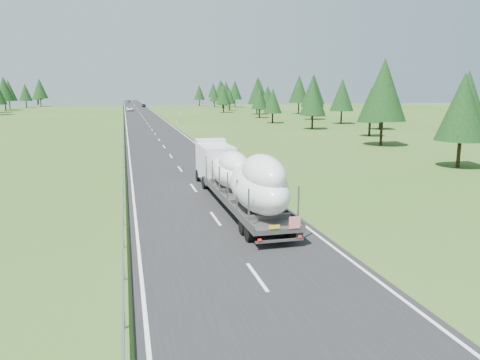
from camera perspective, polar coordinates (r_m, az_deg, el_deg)
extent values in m
plane|color=#304E1A|center=(27.83, -3.02, -4.75)|extent=(400.00, 400.00, 0.00)
cube|color=black|center=(126.64, -11.67, 7.41)|extent=(10.00, 400.00, 0.02)
cube|color=slate|center=(126.50, -14.10, 7.57)|extent=(0.08, 400.00, 0.32)
cylinder|color=slate|center=(27.30, -14.05, -4.73)|extent=(0.10, 0.10, 0.60)
cube|color=silver|center=(57.91, -2.31, 4.03)|extent=(0.12, 0.07, 1.00)
cube|color=black|center=(57.87, -2.32, 4.35)|extent=(0.13, 0.08, 0.12)
cube|color=silver|center=(107.16, -7.73, 7.18)|extent=(0.12, 0.07, 1.00)
cube|color=black|center=(107.14, -7.74, 7.35)|extent=(0.13, 0.08, 0.12)
cube|color=silver|center=(156.89, -9.75, 8.32)|extent=(0.12, 0.07, 1.00)
cube|color=black|center=(156.88, -9.75, 8.44)|extent=(0.13, 0.08, 0.12)
cube|color=silver|center=(206.75, -10.79, 8.91)|extent=(0.12, 0.07, 1.00)
cube|color=black|center=(206.74, -10.80, 9.00)|extent=(0.13, 0.08, 0.12)
cube|color=silver|center=(256.67, -11.44, 9.27)|extent=(0.12, 0.07, 1.00)
cube|color=black|center=(256.66, -11.44, 9.34)|extent=(0.13, 0.08, 0.12)
cube|color=silver|center=(306.61, -11.87, 9.51)|extent=(0.12, 0.07, 1.00)
cube|color=black|center=(306.60, -11.87, 9.57)|extent=(0.13, 0.08, 0.12)
cube|color=silver|center=(356.57, -12.18, 9.68)|extent=(0.12, 0.07, 1.00)
cube|color=black|center=(356.56, -12.18, 9.73)|extent=(0.13, 0.08, 0.12)
cylinder|color=slate|center=(107.21, -7.36, 7.45)|extent=(0.08, 0.08, 2.00)
cube|color=silver|center=(107.15, -7.38, 7.99)|extent=(0.05, 0.90, 1.20)
cylinder|color=black|center=(83.33, 25.72, 5.99)|extent=(0.36, 0.36, 3.58)
cone|color=black|center=(83.14, 26.01, 9.41)|extent=(5.58, 5.58, 7.47)
cylinder|color=black|center=(92.94, 16.69, 6.90)|extent=(0.36, 0.36, 3.17)
cone|color=black|center=(92.76, 16.84, 9.62)|extent=(4.93, 4.93, 6.60)
cylinder|color=black|center=(106.04, 12.24, 7.62)|extent=(0.36, 0.36, 3.33)
cone|color=black|center=(105.88, 12.34, 10.11)|extent=(5.18, 5.18, 6.94)
cylinder|color=black|center=(119.36, 8.77, 8.19)|extent=(0.36, 0.36, 3.72)
cone|color=black|center=(119.22, 8.85, 10.67)|extent=(5.78, 5.78, 7.75)
cylinder|color=black|center=(134.04, 8.90, 8.54)|extent=(0.36, 0.36, 3.97)
cone|color=black|center=(133.92, 8.97, 10.90)|extent=(6.17, 6.17, 8.27)
cylinder|color=black|center=(147.52, 7.15, 8.81)|extent=(0.36, 0.36, 4.01)
cone|color=black|center=(147.42, 7.20, 10.97)|extent=(6.23, 6.23, 8.35)
cylinder|color=black|center=(158.46, 3.37, 8.84)|extent=(0.36, 0.36, 2.97)
cone|color=black|center=(158.36, 3.39, 10.33)|extent=(4.62, 4.62, 6.19)
cylinder|color=black|center=(171.88, 2.47, 9.12)|extent=(0.36, 0.36, 3.55)
cone|color=black|center=(171.79, 2.48, 10.76)|extent=(5.52, 5.52, 7.39)
cylinder|color=black|center=(185.78, 2.21, 9.36)|extent=(0.36, 0.36, 4.16)
cone|color=black|center=(185.70, 2.23, 11.14)|extent=(6.47, 6.47, 8.66)
cylinder|color=black|center=(197.36, -0.62, 9.41)|extent=(0.36, 0.36, 3.78)
cone|color=black|center=(197.28, -0.62, 10.93)|extent=(5.88, 5.88, 7.87)
cylinder|color=black|center=(211.08, -1.70, 9.50)|extent=(0.36, 0.36, 3.69)
cone|color=black|center=(211.00, -1.71, 10.89)|extent=(5.75, 5.75, 7.70)
cylinder|color=black|center=(224.60, -2.37, 9.64)|extent=(0.36, 0.36, 4.08)
cone|color=black|center=(224.54, -2.38, 11.08)|extent=(6.34, 6.34, 8.49)
cylinder|color=black|center=(240.56, -2.19, 9.69)|extent=(0.36, 0.36, 3.75)
cone|color=black|center=(240.49, -2.20, 10.93)|extent=(5.83, 5.83, 7.81)
cylinder|color=black|center=(254.34, -3.28, 9.75)|extent=(0.36, 0.36, 3.65)
cone|color=black|center=(254.27, -3.29, 10.89)|extent=(5.68, 5.68, 7.60)
cylinder|color=black|center=(50.34, 25.12, 3.15)|extent=(0.36, 0.36, 3.11)
cone|color=black|center=(50.00, 25.53, 8.05)|extent=(4.84, 4.84, 6.48)
cylinder|color=black|center=(66.36, 16.85, 5.75)|extent=(0.36, 0.36, 3.95)
cone|color=black|center=(66.12, 17.12, 10.49)|extent=(6.15, 6.15, 8.24)
cylinder|color=black|center=(79.17, 15.52, 6.14)|extent=(0.36, 0.36, 2.68)
cone|color=black|center=(78.96, 15.66, 8.84)|extent=(4.17, 4.17, 5.59)
cylinder|color=black|center=(90.68, 8.81, 7.14)|extent=(0.36, 0.36, 3.14)
cone|color=black|center=(90.50, 8.89, 9.90)|extent=(4.89, 4.89, 6.55)
cylinder|color=black|center=(105.79, 3.98, 7.64)|extent=(0.36, 0.36, 2.62)
cone|color=black|center=(105.64, 4.01, 9.61)|extent=(4.08, 4.08, 5.47)
cylinder|color=black|center=(125.50, 2.37, 8.22)|extent=(0.36, 0.36, 2.74)
cone|color=black|center=(125.37, 2.39, 9.95)|extent=(4.26, 4.26, 5.71)
cylinder|color=black|center=(142.42, 2.07, 8.73)|extent=(0.36, 0.36, 3.60)
cone|color=black|center=(142.30, 2.08, 10.74)|extent=(5.60, 5.60, 7.49)
cylinder|color=black|center=(152.94, -2.01, 8.80)|extent=(0.36, 0.36, 3.11)
cone|color=black|center=(152.83, -2.02, 10.42)|extent=(4.84, 4.84, 6.48)
cylinder|color=black|center=(168.26, -1.29, 8.94)|extent=(0.36, 0.36, 2.70)
cone|color=black|center=(168.16, -1.29, 10.21)|extent=(4.20, 4.20, 5.62)
cylinder|color=black|center=(188.01, -2.16, 9.22)|extent=(0.36, 0.36, 3.15)
cone|color=black|center=(187.92, -2.17, 10.56)|extent=(4.91, 4.91, 6.57)
cylinder|color=black|center=(200.72, -3.13, 9.28)|extent=(0.36, 0.36, 2.81)
cone|color=black|center=(200.64, -3.14, 10.40)|extent=(4.37, 4.37, 5.85)
cylinder|color=black|center=(214.57, -4.96, 9.42)|extent=(0.36, 0.36, 3.18)
cone|color=black|center=(214.49, -4.98, 10.60)|extent=(4.95, 4.95, 6.63)
cylinder|color=black|center=(182.93, -26.69, 8.16)|extent=(0.36, 0.36, 4.04)
cone|color=black|center=(182.84, -26.84, 9.91)|extent=(6.28, 6.28, 8.41)
cylinder|color=black|center=(196.49, -26.26, 8.27)|extent=(0.36, 0.36, 3.73)
cone|color=black|center=(196.41, -26.39, 9.78)|extent=(5.80, 5.80, 7.77)
cylinder|color=black|center=(209.84, -24.61, 8.45)|extent=(0.36, 0.36, 3.28)
cone|color=black|center=(209.76, -24.71, 9.69)|extent=(5.10, 5.10, 6.83)
cylinder|color=black|center=(222.82, -23.12, 8.77)|extent=(0.36, 0.36, 4.10)
cone|color=black|center=(222.75, -23.23, 10.23)|extent=(6.37, 6.37, 8.54)
cylinder|color=black|center=(238.71, -23.44, 8.71)|extent=(0.36, 0.36, 3.08)
cone|color=black|center=(238.64, -23.52, 9.74)|extent=(4.78, 4.78, 6.41)
cylinder|color=black|center=(253.25, -23.35, 8.81)|extent=(0.36, 0.36, 3.09)
cone|color=black|center=(253.18, -23.42, 9.78)|extent=(4.81, 4.81, 6.45)
cube|color=silver|center=(37.30, -3.01, 2.20)|extent=(2.45, 4.85, 2.71)
cube|color=black|center=(39.63, -3.69, 3.42)|extent=(2.22, 0.09, 1.35)
cube|color=silver|center=(39.18, -3.62, 4.82)|extent=(2.42, 1.18, 0.29)
cube|color=#625E5C|center=(36.60, -2.71, -0.05)|extent=(2.44, 2.92, 0.24)
cylinder|color=black|center=(39.04, -5.08, 0.55)|extent=(0.34, 0.97, 0.97)
cylinder|color=black|center=(39.43, -1.88, 0.69)|extent=(0.34, 0.97, 0.97)
cylinder|color=black|center=(36.04, -4.32, -0.32)|extent=(0.34, 0.97, 0.97)
cylinder|color=black|center=(36.46, -0.87, -0.16)|extent=(0.34, 0.97, 0.97)
cube|color=#625E5C|center=(28.69, 0.48, -2.42)|extent=(2.70, 13.55, 0.25)
cube|color=#625E5C|center=(28.35, -2.04, -2.09)|extent=(0.15, 13.53, 0.23)
cube|color=#625E5C|center=(28.97, 2.94, -1.81)|extent=(0.15, 13.53, 0.23)
cube|color=#625E5C|center=(22.67, 0.96, -3.35)|extent=(0.07, 0.07, 1.84)
cube|color=#625E5C|center=(23.44, 7.06, -2.95)|extent=(0.07, 0.07, 1.84)
cube|color=#625E5C|center=(24.86, -0.40, -2.06)|extent=(0.07, 0.07, 1.84)
cube|color=#625E5C|center=(25.56, 5.21, -1.74)|extent=(0.07, 0.07, 1.84)
cube|color=#625E5C|center=(27.07, -1.55, -0.98)|extent=(0.07, 0.07, 1.84)
cube|color=#625E5C|center=(27.71, 3.65, -0.71)|extent=(0.07, 0.07, 1.84)
cube|color=#625E5C|center=(29.29, -2.52, -0.06)|extent=(0.07, 0.07, 1.84)
cube|color=#625E5C|center=(29.89, 2.32, 0.17)|extent=(0.07, 0.07, 1.84)
cube|color=#625E5C|center=(31.53, -3.35, 0.73)|extent=(0.07, 0.07, 1.84)
cube|color=#625E5C|center=(32.09, 1.17, 0.93)|extent=(0.07, 0.07, 1.84)
cube|color=#625E5C|center=(33.78, -4.07, 1.42)|extent=(0.07, 0.07, 1.84)
cube|color=#625E5C|center=(34.30, 0.17, 1.59)|extent=(0.07, 0.07, 1.84)
cylinder|color=black|center=(23.67, 1.11, -6.38)|extent=(0.39, 0.97, 0.97)
cylinder|color=black|center=(24.28, 5.99, -5.99)|extent=(0.39, 0.97, 0.97)
cylinder|color=black|center=(24.74, 0.42, -5.60)|extent=(0.39, 0.97, 0.97)
cylinder|color=black|center=(25.33, 5.10, -5.25)|extent=(0.39, 0.97, 0.97)
cube|color=#625E5C|center=(22.61, 4.73, -7.39)|extent=(2.42, 0.13, 0.12)
cube|color=red|center=(22.52, 6.57, -5.18)|extent=(0.58, 0.04, 0.58)
cube|color=yellow|center=(22.24, 4.10, -5.73)|extent=(0.53, 0.04, 0.17)
cube|color=red|center=(22.21, 2.29, -7.30)|extent=(0.17, 0.06, 0.10)
cube|color=red|center=(22.84, 7.22, -6.87)|extent=(0.17, 0.06, 0.10)
ellipsoid|color=white|center=(25.46, 2.21, -0.91)|extent=(2.76, 7.35, 2.56)
ellipsoid|color=white|center=(24.43, 2.81, 0.72)|extent=(2.09, 4.66, 2.05)
ellipsoid|color=white|center=(31.77, -1.07, 1.00)|extent=(2.46, 6.91, 2.02)
ellipsoid|color=white|center=(30.82, -0.72, 2.02)|extent=(1.87, 4.38, 1.62)
imported|color=silver|center=(167.39, -13.27, 8.44)|extent=(2.69, 5.55, 1.52)
imported|color=black|center=(203.32, -11.65, 8.90)|extent=(1.87, 4.26, 1.43)
imported|color=#16163E|center=(279.73, -13.37, 9.36)|extent=(1.52, 4.23, 1.39)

